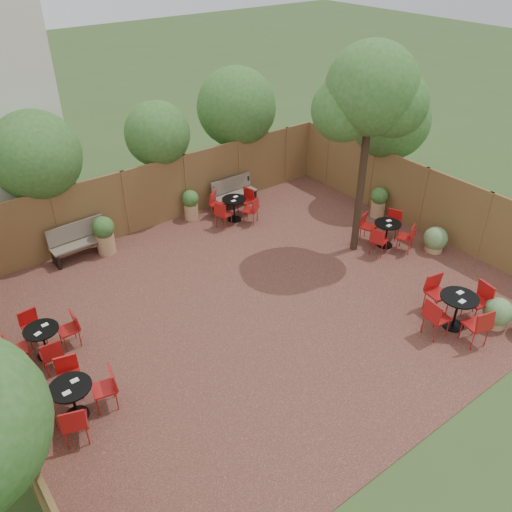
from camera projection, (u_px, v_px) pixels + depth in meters
ground at (260, 303)px, 13.03m from camera, size 80.00×80.00×0.00m
courtyard_paving at (260, 302)px, 13.03m from camera, size 12.00×10.00×0.02m
fence_back at (157, 194)px, 15.85m from camera, size 12.00×0.08×2.00m
fence_right at (423, 199)px, 15.55m from camera, size 0.08×10.00×2.00m
overhang_foliage at (149, 174)px, 12.93m from camera, size 15.70×10.80×2.57m
courtyard_tree at (371, 97)px, 12.80m from camera, size 2.52×2.42×5.62m
park_bench_left at (79, 240)px, 14.51m from camera, size 1.62×0.58×0.99m
park_bench_right at (233, 192)px, 17.14m from camera, size 1.51×0.50×0.93m
bistro_tables at (267, 290)px, 12.71m from camera, size 10.93×8.82×0.96m
planters at (142, 233)px, 14.74m from camera, size 11.87×3.90×1.13m
low_shrubs at (484, 288)px, 12.94m from camera, size 2.23×4.20×0.72m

